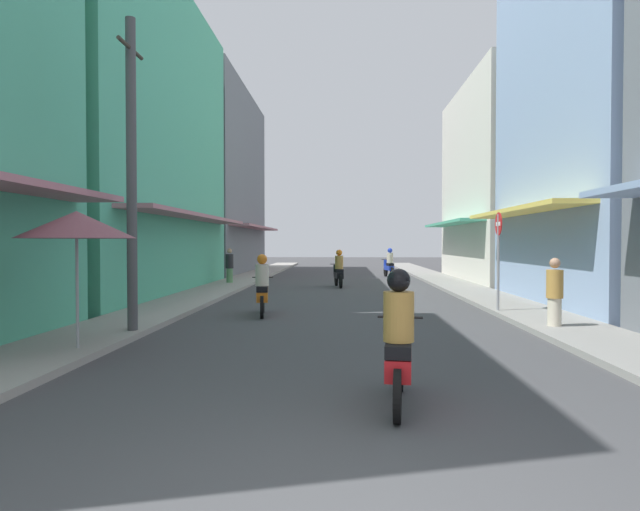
# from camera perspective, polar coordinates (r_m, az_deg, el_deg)

# --- Properties ---
(ground_plane) EXTENTS (99.19, 99.19, 0.00)m
(ground_plane) POSITION_cam_1_polar(r_m,az_deg,el_deg) (22.25, 2.25, -3.50)
(ground_plane) COLOR #424244
(sidewalk_left) EXTENTS (1.85, 53.09, 0.12)m
(sidewalk_left) POSITION_cam_1_polar(r_m,az_deg,el_deg) (22.77, -10.00, -3.25)
(sidewalk_left) COLOR #9E9991
(sidewalk_left) RESTS_ON ground
(sidewalk_right) EXTENTS (1.85, 53.09, 0.12)m
(sidewalk_right) POSITION_cam_1_polar(r_m,az_deg,el_deg) (22.75, 14.52, -3.28)
(sidewalk_right) COLOR gray
(sidewalk_right) RESTS_ON ground
(building_left_mid) EXTENTS (7.05, 13.88, 11.25)m
(building_left_mid) POSITION_cam_1_polar(r_m,az_deg,el_deg) (22.19, -21.41, 10.97)
(building_left_mid) COLOR #4CB28C
(building_left_mid) RESTS_ON ground
(building_left_far) EXTENTS (7.05, 13.72, 11.14)m
(building_left_far) POSITION_cam_1_polar(r_m,az_deg,el_deg) (35.47, -12.08, 7.28)
(building_left_far) COLOR slate
(building_left_far) RESTS_ON ground
(building_right_far) EXTENTS (7.05, 10.65, 9.42)m
(building_right_far) POSITION_cam_1_polar(r_m,az_deg,el_deg) (28.75, 20.12, 6.90)
(building_right_far) COLOR silver
(building_right_far) RESTS_ON ground
(motorbike_black) EXTENTS (0.58, 1.80, 1.58)m
(motorbike_black) POSITION_cam_1_polar(r_m,az_deg,el_deg) (23.41, 1.90, -1.53)
(motorbike_black) COLOR black
(motorbike_black) RESTS_ON ground
(motorbike_red) EXTENTS (0.55, 1.81, 1.58)m
(motorbike_red) POSITION_cam_1_polar(r_m,az_deg,el_deg) (6.48, 8.05, -9.02)
(motorbike_red) COLOR black
(motorbike_red) RESTS_ON ground
(motorbike_orange) EXTENTS (0.55, 1.81, 1.58)m
(motorbike_orange) POSITION_cam_1_polar(r_m,az_deg,el_deg) (14.38, -5.90, -3.32)
(motorbike_orange) COLOR black
(motorbike_orange) RESTS_ON ground
(motorbike_blue) EXTENTS (0.62, 1.79, 1.58)m
(motorbike_blue) POSITION_cam_1_polar(r_m,az_deg,el_deg) (30.37, 7.05, -0.89)
(motorbike_blue) COLOR black
(motorbike_blue) RESTS_ON ground
(pedestrian_crossing) EXTENTS (0.34, 0.34, 1.55)m
(pedestrian_crossing) POSITION_cam_1_polar(r_m,az_deg,el_deg) (12.72, 22.81, -3.73)
(pedestrian_crossing) COLOR beige
(pedestrian_crossing) RESTS_ON ground
(pedestrian_midway) EXTENTS (0.34, 0.34, 1.62)m
(pedestrian_midway) POSITION_cam_1_polar(r_m,az_deg,el_deg) (24.79, -9.21, -1.15)
(pedestrian_midway) COLOR #598C59
(pedestrian_midway) RESTS_ON ground
(vendor_umbrella) EXTENTS (1.90, 1.90, 2.39)m
(vendor_umbrella) POSITION_cam_1_polar(r_m,az_deg,el_deg) (10.07, -23.58, 2.88)
(vendor_umbrella) COLOR #99999E
(vendor_umbrella) RESTS_ON ground
(utility_pole) EXTENTS (0.20, 1.20, 6.30)m
(utility_pole) POSITION_cam_1_polar(r_m,az_deg,el_deg) (11.80, -18.67, 7.87)
(utility_pole) COLOR #4C4C4F
(utility_pole) RESTS_ON ground
(street_sign_no_entry) EXTENTS (0.07, 0.60, 2.65)m
(street_sign_no_entry) POSITION_cam_1_polar(r_m,az_deg,el_deg) (15.12, 17.73, 0.69)
(street_sign_no_entry) COLOR gray
(street_sign_no_entry) RESTS_ON ground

